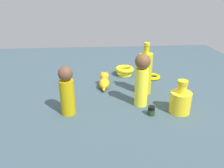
{
  "coord_description": "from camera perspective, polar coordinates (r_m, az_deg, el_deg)",
  "views": [
    {
      "loc": [
        -1.06,
        0.09,
        0.5
      ],
      "look_at": [
        0.0,
        0.0,
        0.05
      ],
      "focal_mm": 35.53,
      "sensor_mm": 36.0,
      "label": 1
    }
  ],
  "objects": [
    {
      "name": "banana",
      "position": [
        1.27,
        -11.91,
        0.37
      ],
      "size": [
        0.16,
        0.05,
        0.04
      ],
      "primitive_type": "ellipsoid",
      "rotation": [
        0.0,
        0.0,
        3.09
      ],
      "color": "gold",
      "rests_on": "ground"
    },
    {
      "name": "bottle_tall",
      "position": [
        1.14,
        8.53,
        2.86
      ],
      "size": [
        0.07,
        0.07,
        0.27
      ],
      "color": "gold",
      "rests_on": "ground"
    },
    {
      "name": "bowl",
      "position": [
        1.4,
        3.24,
        3.6
      ],
      "size": [
        0.12,
        0.12,
        0.05
      ],
      "color": "yellow",
      "rests_on": "ground"
    },
    {
      "name": "bangle",
      "position": [
        1.38,
        10.31,
        1.86
      ],
      "size": [
        0.1,
        0.1,
        0.02
      ],
      "primitive_type": "torus",
      "color": "#E2CD05",
      "rests_on": "ground"
    },
    {
      "name": "cat_figurine",
      "position": [
        1.22,
        -2.0,
        0.67
      ],
      "size": [
        0.14,
        0.07,
        0.08
      ],
      "color": "gold",
      "rests_on": "ground"
    },
    {
      "name": "nail_polish_jar",
      "position": [
        0.98,
        10.08,
        -6.78
      ],
      "size": [
        0.03,
        0.03,
        0.04
      ],
      "color": "#1F401D",
      "rests_on": "ground"
    },
    {
      "name": "ground",
      "position": [
        1.18,
        0.0,
        -2.02
      ],
      "size": [
        2.0,
        2.0,
        0.0
      ],
      "primitive_type": "plane",
      "color": "#384C56"
    },
    {
      "name": "person_figure_adult",
      "position": [
        0.95,
        -11.54,
        -1.78
      ],
      "size": [
        0.08,
        0.08,
        0.22
      ],
      "color": "#BB9E0D",
      "rests_on": "ground"
    },
    {
      "name": "bottle_short",
      "position": [
        1.01,
        17.2,
        -4.12
      ],
      "size": [
        0.09,
        0.09,
        0.15
      ],
      "color": "yellow",
      "rests_on": "ground"
    },
    {
      "name": "person_figure_child",
      "position": [
        1.01,
        7.67,
        1.34
      ],
      "size": [
        0.08,
        0.08,
        0.25
      ],
      "color": "yellow",
      "rests_on": "ground"
    }
  ]
}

